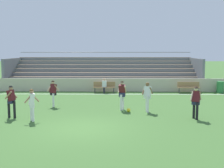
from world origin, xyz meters
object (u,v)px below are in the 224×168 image
(soccer_ball, at_px, (129,110))
(player_dark_overlapping, at_px, (122,93))
(bleacher_stand, at_px, (104,72))
(trash_bin, at_px, (220,87))
(bench_far_left, at_px, (104,86))
(bench_far_right, at_px, (188,86))
(spectator_seated, at_px, (104,84))
(player_white_challenging, at_px, (147,94))
(player_dark_on_ball, at_px, (196,100))
(player_white_dropping_back, at_px, (32,102))
(player_dark_pressing_high, at_px, (11,99))
(player_dark_trailing_run, at_px, (53,91))

(soccer_ball, bearing_deg, player_dark_overlapping, 122.52)
(bleacher_stand, distance_m, trash_bin, 10.55)
(bleacher_stand, xyz_separation_m, bench_far_left, (0.22, -3.90, -0.89))
(bench_far_right, xyz_separation_m, spectator_seated, (-6.94, -0.12, 0.16))
(bench_far_right, distance_m, spectator_seated, 6.94)
(bench_far_left, bearing_deg, trash_bin, 0.48)
(bleacher_stand, xyz_separation_m, player_white_challenging, (2.99, -11.32, -0.42))
(bench_far_left, relative_size, player_dark_on_ball, 1.08)
(bench_far_right, bearing_deg, trash_bin, 1.75)
(player_white_dropping_back, height_order, player_dark_pressing_high, player_dark_pressing_high)
(player_white_dropping_back, distance_m, player_dark_on_ball, 8.23)
(player_dark_pressing_high, bearing_deg, soccer_ball, 13.82)
(player_white_challenging, xyz_separation_m, player_dark_trailing_run, (-5.70, 1.50, -0.04))
(trash_bin, relative_size, player_dark_overlapping, 0.55)
(bench_far_right, bearing_deg, player_white_challenging, -119.32)
(player_dark_overlapping, bearing_deg, player_white_challenging, -20.75)
(trash_bin, height_order, player_dark_trailing_run, player_dark_trailing_run)
(trash_bin, xyz_separation_m, player_dark_on_ball, (-4.51, -9.17, 0.53))
(trash_bin, bearing_deg, player_dark_trailing_run, -154.32)
(spectator_seated, xyz_separation_m, player_white_challenging, (2.77, -7.31, 0.31))
(player_white_dropping_back, xyz_separation_m, player_dark_on_ball, (8.21, 0.54, 0.04))
(player_dark_overlapping, relative_size, player_white_dropping_back, 1.07)
(player_white_challenging, bearing_deg, player_dark_pressing_high, -167.92)
(spectator_seated, bearing_deg, bench_far_right, 0.96)
(spectator_seated, relative_size, player_white_challenging, 0.71)
(bleacher_stand, relative_size, spectator_seated, 14.66)
(player_dark_trailing_run, relative_size, soccer_ball, 7.46)
(trash_bin, bearing_deg, player_white_dropping_back, -142.64)
(player_dark_on_ball, xyz_separation_m, soccer_ball, (-3.34, 1.63, -0.89))
(player_white_challenging, bearing_deg, player_white_dropping_back, -159.58)
(spectator_seated, bearing_deg, player_dark_on_ball, -60.60)
(player_dark_overlapping, xyz_separation_m, player_dark_trailing_run, (-4.27, 0.96, -0.06))
(bench_far_left, relative_size, soccer_ball, 8.18)
(player_dark_pressing_high, bearing_deg, bench_far_right, 38.26)
(bench_far_left, bearing_deg, player_dark_pressing_high, -116.27)
(player_dark_overlapping, bearing_deg, player_dark_pressing_high, -160.19)
(player_white_dropping_back, height_order, player_dark_on_ball, player_dark_on_ball)
(player_white_challenging, relative_size, player_white_dropping_back, 1.05)
(player_dark_trailing_run, bearing_deg, bench_far_left, 63.72)
(player_dark_overlapping, relative_size, soccer_ball, 7.81)
(soccer_ball, bearing_deg, bench_far_left, 102.92)
(bench_far_left, bearing_deg, player_white_challenging, -69.53)
(player_dark_trailing_run, height_order, soccer_ball, player_dark_trailing_run)
(player_dark_overlapping, bearing_deg, spectator_seated, 101.25)
(spectator_seated, xyz_separation_m, soccer_ball, (1.71, -7.34, -0.59))
(player_dark_on_ball, xyz_separation_m, player_dark_trailing_run, (-7.98, 3.16, -0.02))
(player_white_dropping_back, bearing_deg, trash_bin, 37.36)
(spectator_seated, bearing_deg, player_dark_overlapping, -78.75)
(bench_far_left, distance_m, soccer_ball, 7.66)
(bench_far_left, bearing_deg, bench_far_right, 0.00)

